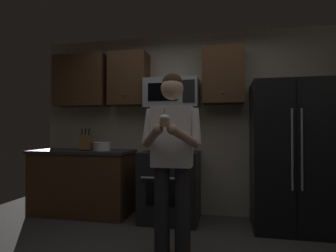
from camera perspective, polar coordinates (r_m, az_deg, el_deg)
The scene contains 10 objects.
wall_back at distance 4.17m, azimuth 3.56°, elevation 0.41°, with size 4.40×0.10×2.60m, color #B7AD99.
oven_range at distance 3.88m, azimuth 0.49°, elevation -11.95°, with size 0.76×0.70×0.93m.
microwave at distance 3.96m, azimuth 0.83°, elevation 6.57°, with size 0.74×0.41×0.40m.
refrigerator at distance 3.78m, azimuth 23.34°, elevation -5.46°, with size 0.90×0.75×1.80m.
cabinet_row_upper at distance 4.19m, azimuth -6.89°, elevation 9.35°, with size 2.78×0.36×0.76m.
counter_left at distance 4.34m, azimuth -16.84°, elevation -10.71°, with size 1.44×0.66×0.92m.
knife_block at distance 4.20m, azimuth -16.19°, elevation -3.21°, with size 0.16×0.15×0.32m.
bowl_large_white at distance 4.14m, azimuth -13.14°, elevation -3.96°, with size 0.25×0.25×0.12m.
person at distance 2.71m, azimuth 0.80°, elevation -5.39°, with size 0.60×0.48×1.76m.
cupcake at distance 2.38m, azimuth -0.71°, elevation 1.12°, with size 0.09×0.09×0.17m.
Camera 1 is at (0.60, -2.38, 1.21)m, focal length 30.23 mm.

